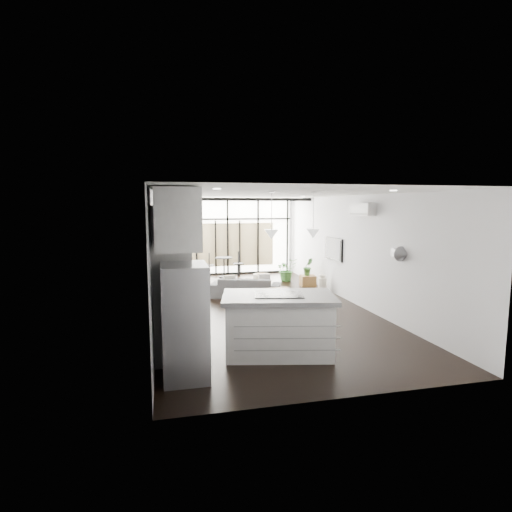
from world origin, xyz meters
name	(u,v)px	position (x,y,z in m)	size (l,w,h in m)	color
floor	(259,306)	(0.00, 0.00, 0.00)	(5.00, 10.00, 0.00)	black
ceiling	(259,195)	(0.00, 0.00, 2.80)	(5.00, 10.00, 0.00)	white
wall_left	(156,254)	(-2.50, 0.00, 1.40)	(0.02, 10.00, 2.80)	silver
wall_right	(351,249)	(2.50, 0.00, 1.40)	(0.02, 10.00, 2.80)	silver
wall_back	(227,237)	(0.00, 5.00, 1.40)	(5.00, 0.02, 2.80)	silver
wall_front	(350,295)	(0.00, -5.00, 1.40)	(5.00, 0.02, 2.80)	silver
glazing	(228,237)	(0.00, 4.88, 1.40)	(5.00, 0.20, 2.80)	black
skylight	(231,199)	(0.00, 4.00, 2.77)	(4.70, 1.90, 0.06)	white
neighbour_building	(227,245)	(0.00, 4.95, 1.10)	(3.50, 0.02, 1.60)	#D0B988
island	(278,325)	(-0.44, -3.26, 0.52)	(1.89, 1.12, 1.03)	white
cooktop	(279,295)	(-0.44, -3.26, 1.04)	(0.81, 0.54, 0.01)	black
fridge	(185,321)	(-2.04, -3.85, 0.85)	(0.66, 0.82, 1.70)	#A8A9AE
appliance_column	(171,285)	(-2.22, -3.13, 1.27)	(0.66, 0.69, 2.54)	white
upper_cabinets	(176,218)	(-2.12, -3.50, 2.35)	(0.62, 1.75, 0.86)	white
pendant_left	(272,234)	(-0.40, -2.65, 2.02)	(0.26, 0.26, 0.18)	white
pendant_right	(313,234)	(0.40, -2.65, 2.02)	(0.26, 0.26, 0.18)	white
sofa	(246,284)	(-0.11, 1.09, 0.37)	(1.91, 0.56, 0.75)	#4B4A4D
console_bench	(266,297)	(0.23, 0.12, 0.20)	(1.26, 0.31, 0.40)	brown
pouf	(261,281)	(0.64, 2.27, 0.21)	(0.52, 0.52, 0.42)	beige
crate	(308,281)	(2.12, 2.13, 0.17)	(0.45, 0.45, 0.34)	brown
plant_tall	(287,272)	(1.72, 3.11, 0.30)	(0.70, 0.78, 0.61)	#34672B
plant_crate	(308,272)	(2.12, 2.13, 0.47)	(0.31, 0.57, 0.25)	#34672B
milk_can	(322,283)	(2.25, 1.26, 0.25)	(0.26, 0.26, 0.51)	#F0E9CF
bistro_set	(224,267)	(-0.23, 4.34, 0.36)	(1.49, 0.59, 0.71)	black
tv	(333,249)	(2.46, 1.00, 1.30)	(0.05, 1.10, 0.65)	black
ac_unit	(363,209)	(2.38, -0.80, 2.45)	(0.22, 0.90, 0.30)	silver
framed_art	(156,250)	(-2.47, -0.50, 1.55)	(0.04, 0.70, 0.90)	black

